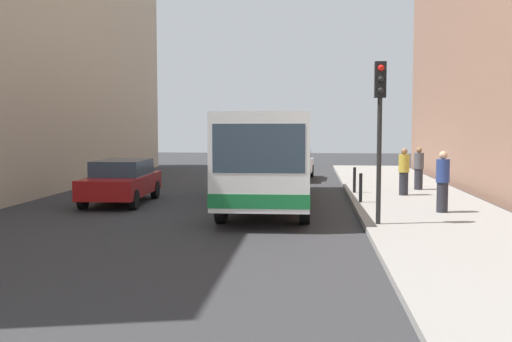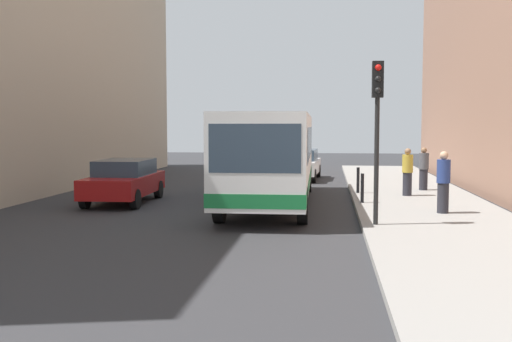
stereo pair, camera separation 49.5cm
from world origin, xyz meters
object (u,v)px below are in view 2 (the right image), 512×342
(traffic_light, at_px, (377,111))
(pedestrian_mid_sidewalk, at_px, (407,172))
(car_beside_bus, at_px, (124,180))
(car_behind_bus, at_px, (299,164))
(bus, at_px, (272,153))
(bollard_mid, at_px, (358,180))
(pedestrian_near_signal, at_px, (443,182))
(pedestrian_far_sidewalk, at_px, (424,169))
(bollard_near, at_px, (362,188))

(traffic_light, distance_m, pedestrian_mid_sidewalk, 7.02)
(car_beside_bus, bearing_deg, car_behind_bus, -122.04)
(bus, xyz_separation_m, car_beside_bus, (-5.07, -0.22, -0.94))
(car_behind_bus, bearing_deg, bollard_mid, 113.07)
(bollard_mid, relative_size, pedestrian_near_signal, 0.54)
(pedestrian_mid_sidewalk, bearing_deg, bus, -152.93)
(bollard_mid, bearing_deg, traffic_light, -89.20)
(pedestrian_far_sidewalk, bearing_deg, pedestrian_mid_sidewalk, -160.98)
(bollard_mid, xyz_separation_m, pedestrian_far_sidewalk, (2.57, 1.31, 0.35))
(bus, xyz_separation_m, bollard_near, (2.98, -0.38, -1.10))
(pedestrian_far_sidewalk, bearing_deg, traffic_light, -153.54)
(bus, distance_m, pedestrian_mid_sidewalk, 5.07)
(traffic_light, relative_size, pedestrian_mid_sidewalk, 2.42)
(bus, bearing_deg, bollard_near, 171.75)
(bus, relative_size, bollard_mid, 11.64)
(pedestrian_mid_sidewalk, bearing_deg, pedestrian_far_sidewalk, 72.32)
(bus, height_order, pedestrian_mid_sidewalk, bus)
(car_behind_bus, xyz_separation_m, pedestrian_far_sidewalk, (5.08, -5.60, 0.19))
(car_behind_bus, xyz_separation_m, traffic_light, (2.61, -14.11, 2.22))
(car_beside_bus, xyz_separation_m, car_behind_bus, (5.54, 9.60, 0.00))
(bus, height_order, bollard_near, bus)
(bus, xyz_separation_m, pedestrian_mid_sidewalk, (4.68, 1.81, -0.73))
(car_behind_bus, relative_size, pedestrian_near_signal, 2.53)
(traffic_light, relative_size, bollard_near, 4.32)
(car_beside_bus, distance_m, pedestrian_mid_sidewalk, 9.96)
(traffic_light, xyz_separation_m, pedestrian_near_signal, (2.07, 2.27, -1.97))
(bollard_near, relative_size, bollard_mid, 1.00)
(car_behind_bus, distance_m, bollard_near, 10.09)
(car_behind_bus, xyz_separation_m, pedestrian_near_signal, (4.68, -11.83, 0.26))
(car_beside_bus, bearing_deg, bollard_near, 176.75)
(car_beside_bus, bearing_deg, pedestrian_near_signal, 165.60)
(bus, xyz_separation_m, pedestrian_near_signal, (5.14, -2.45, -0.69))
(traffic_light, xyz_separation_m, bollard_near, (-0.10, 4.34, -2.38))
(bus, height_order, car_beside_bus, bus)
(bollard_near, bearing_deg, car_beside_bus, 178.83)
(bus, relative_size, traffic_light, 2.70)
(bus, relative_size, pedestrian_mid_sidewalk, 6.53)
(bus, height_order, car_behind_bus, bus)
(bus, relative_size, car_beside_bus, 2.48)
(bollard_near, height_order, pedestrian_mid_sidewalk, pedestrian_mid_sidewalk)
(car_behind_bus, relative_size, pedestrian_far_sidewalk, 2.71)
(pedestrian_near_signal, xyz_separation_m, pedestrian_far_sidewalk, (0.40, 6.23, -0.06))
(pedestrian_near_signal, relative_size, pedestrian_far_sidewalk, 1.07)
(traffic_light, bearing_deg, bollard_near, 91.32)
(pedestrian_near_signal, bearing_deg, bus, -30.54)
(bollard_mid, distance_m, pedestrian_mid_sidewalk, 1.87)
(bollard_near, distance_m, bollard_mid, 2.85)
(car_beside_bus, distance_m, car_behind_bus, 11.08)
(pedestrian_mid_sidewalk, relative_size, pedestrian_far_sidewalk, 1.02)
(traffic_light, bearing_deg, car_behind_bus, 100.49)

